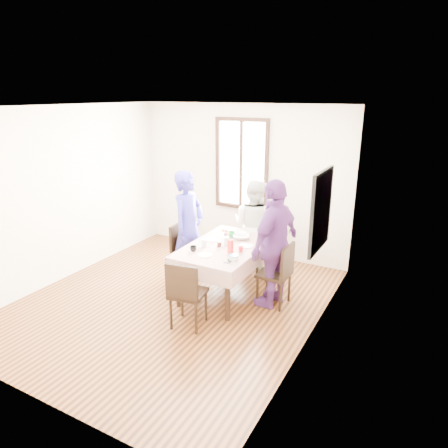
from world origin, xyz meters
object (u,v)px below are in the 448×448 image
at_px(chair_left, 188,253).
at_px(person_right, 274,244).
at_px(chair_far, 254,244).
at_px(chair_right, 274,274).
at_px(chair_near, 188,293).
at_px(person_left, 189,227).
at_px(person_far, 254,226).
at_px(dining_table, 226,270).

relative_size(chair_left, person_right, 0.50).
bearing_deg(chair_far, chair_right, 134.61).
relative_size(chair_right, person_right, 0.50).
distance_m(chair_near, person_right, 1.35).
distance_m(chair_left, person_left, 0.43).
height_order(chair_left, person_right, person_right).
height_order(person_left, person_far, person_left).
height_order(dining_table, chair_left, chair_left).
relative_size(person_left, person_far, 1.13).
distance_m(chair_left, chair_right, 1.49).
bearing_deg(dining_table, chair_left, 169.59).
bearing_deg(person_right, chair_far, -133.46).
bearing_deg(dining_table, person_far, 90.00).
distance_m(chair_left, person_right, 1.54).
xyz_separation_m(dining_table, chair_near, (0.00, -1.00, 0.08)).
bearing_deg(person_left, chair_far, -37.56).
distance_m(chair_right, chair_far, 1.21).
relative_size(chair_left, person_far, 0.59).
relative_size(chair_left, chair_near, 1.00).
relative_size(chair_far, person_right, 0.50).
relative_size(dining_table, person_far, 0.94).
bearing_deg(chair_near, chair_left, 113.27).
distance_m(dining_table, chair_near, 1.01).
distance_m(chair_near, person_left, 1.42).
bearing_deg(chair_right, chair_far, 39.44).
bearing_deg(chair_right, chair_left, 88.07).
height_order(chair_near, person_far, person_far).
bearing_deg(chair_far, chair_near, 96.74).
bearing_deg(person_far, chair_left, 55.58).
height_order(dining_table, person_far, person_far).
distance_m(chair_right, chair_near, 1.29).
distance_m(dining_table, person_right, 0.90).
relative_size(person_left, person_right, 0.98).
relative_size(chair_right, chair_far, 1.00).
relative_size(chair_far, chair_near, 1.00).
bearing_deg(chair_far, chair_left, 56.06).
distance_m(dining_table, chair_left, 0.76).
height_order(chair_far, person_far, person_far).
relative_size(dining_table, person_left, 0.83).
bearing_deg(chair_left, dining_table, 76.96).
bearing_deg(person_right, dining_table, -76.98).
bearing_deg(person_left, person_far, -38.16).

